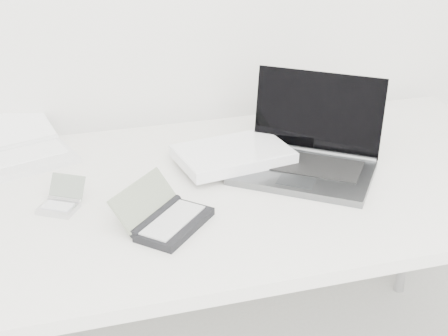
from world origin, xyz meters
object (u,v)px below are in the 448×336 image
object	(u,v)px
netbook_open_white	(21,151)
desk	(231,199)
palmtop_charcoal	(166,218)
laptop_large	(276,155)

from	to	relation	value
netbook_open_white	desk	bearing A→B (deg)	-48.75
desk	palmtop_charcoal	xyz separation A→B (m)	(-0.19, -0.15, 0.06)
netbook_open_white	palmtop_charcoal	size ratio (longest dim) A/B	1.53
laptop_large	palmtop_charcoal	distance (m)	0.37
netbook_open_white	palmtop_charcoal	bearing A→B (deg)	-74.16
netbook_open_white	laptop_large	bearing A→B (deg)	-39.68
laptop_large	netbook_open_white	xyz separation A→B (m)	(-0.61, 0.24, -0.02)
desk	laptop_large	distance (m)	0.16
desk	palmtop_charcoal	distance (m)	0.25
desk	netbook_open_white	bearing A→B (deg)	149.48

